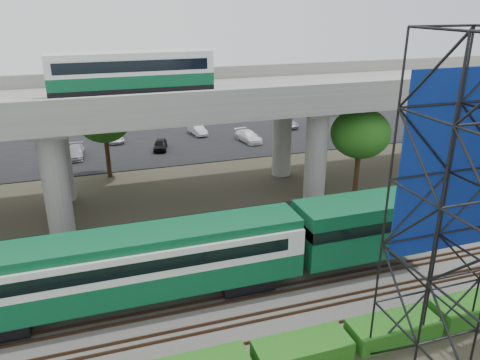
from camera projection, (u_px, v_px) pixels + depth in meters
name	position (u px, v px, depth m)	size (l,w,h in m)	color
ground	(251.00, 310.00, 25.65)	(140.00, 140.00, 0.00)	#474233
ballast_bed	(240.00, 289.00, 27.39)	(90.00, 12.00, 0.20)	slate
service_road	(205.00, 227.00, 34.95)	(90.00, 5.00, 0.08)	black
parking_lot	(156.00, 143.00, 55.79)	(90.00, 18.00, 0.08)	black
harbor_water	(135.00, 106.00, 75.31)	(140.00, 40.00, 0.03)	#42566D
rail_tracks	(240.00, 286.00, 27.32)	(90.00, 9.52, 0.16)	#472D1E
commuter_train	(168.00, 259.00, 25.19)	(29.30, 3.06, 4.30)	black
overpass	(181.00, 105.00, 36.82)	(80.00, 12.00, 12.40)	#9E9B93
hedge_strip	(302.00, 350.00, 21.93)	(34.60, 1.80, 1.20)	#164F12
trees	(127.00, 142.00, 36.63)	(40.94, 16.94, 7.69)	#382314
parked_cars	(152.00, 140.00, 54.80)	(39.16, 9.46, 1.32)	silver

